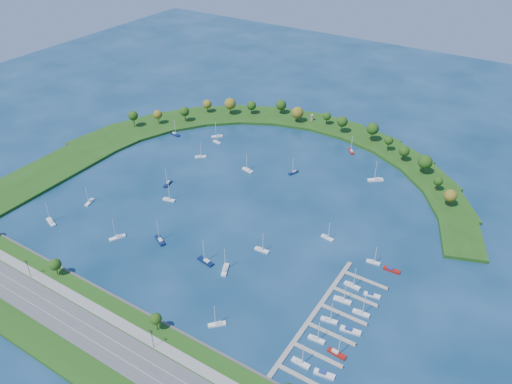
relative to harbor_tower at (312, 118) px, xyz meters
The scene contains 37 objects.
ground 118.64m from the harbor_tower, 83.14° to the right, with size 700.00×700.00×0.00m, color #072C44.
south_shoreline 241.04m from the harbor_tower, 86.63° to the right, with size 420.00×43.10×11.60m.
breakwater 76.21m from the harbor_tower, 115.00° to the right, with size 286.74×247.64×2.00m.
breakwater_trees 28.35m from the harbor_tower, 85.95° to the right, with size 239.12×89.51×14.70m.
harbor_tower is the anchor object (origin of this frame).
dock_system 204.56m from the harbor_tower, 60.90° to the right, with size 24.28×82.00×1.60m.
moored_boat_0 99.83m from the harbor_tower, 113.84° to the right, with size 7.28×6.72×11.40m.
moored_boat_1 92.53m from the harbor_tower, 36.59° to the right, with size 9.61×8.42×14.74m.
moored_boat_2 53.46m from the harbor_tower, 31.38° to the right, with size 7.02×7.87×12.16m.
moored_boat_3 215.83m from the harbor_tower, 74.21° to the right, with size 7.28×7.27×11.81m.
moored_boat_4 181.57m from the harbor_tower, 76.87° to the right, with size 6.02×9.31×13.33m.
moored_boat_5 179.33m from the harbor_tower, 80.65° to the right, with size 9.99×4.27×14.22m.
moored_boat_6 188.56m from the harbor_tower, 97.15° to the right, with size 6.09×8.99×12.94m.
moored_boat_7 161.36m from the harbor_tower, 72.43° to the right, with size 8.14×2.69×11.80m.
moored_boat_8 145.70m from the harbor_tower, 59.69° to the right, with size 7.52×3.10×10.73m.
moored_boat_9 207.89m from the harbor_tower, 108.48° to the right, with size 9.51×5.52×13.50m.
moored_boat_10 182.59m from the harbor_tower, 110.11° to the right, with size 4.53×8.14×11.54m.
moored_boat_11 107.31m from the harbor_tower, 136.22° to the right, with size 8.76×3.43×12.54m.
moored_boat_12 77.27m from the harbor_tower, 129.14° to the right, with size 7.53×7.47×12.18m.
moored_boat_13 135.39m from the harbor_tower, 105.60° to the right, with size 4.06×8.58×12.16m.
moored_boat_14 89.03m from the harbor_tower, 91.58° to the right, with size 8.75×3.95×12.42m.
moored_boat_15 79.35m from the harbor_tower, 71.72° to the right, with size 4.60×7.75×11.01m.
moored_boat_16 80.15m from the harbor_tower, 122.91° to the right, with size 7.01×2.83×10.02m.
moored_boat_17 176.56m from the harbor_tower, 90.71° to the right, with size 9.61×6.78×13.92m.
moored_boat_18 145.83m from the harbor_tower, 99.47° to the right, with size 7.99×3.73×11.34m.
docked_boat_0 228.81m from the harbor_tower, 64.17° to the right, with size 8.13×2.45×11.87m.
docked_boat_1 233.28m from the harbor_tower, 61.83° to the right, with size 8.87×3.62×1.76m.
docked_boat_2 215.93m from the harbor_tower, 62.50° to the right, with size 7.65×2.58×11.07m.
docked_boat_3 222.89m from the harbor_tower, 60.37° to the right, with size 8.48×3.13×12.18m.
docked_boat_4 204.88m from the harbor_tower, 60.88° to the right, with size 7.91×3.38×11.27m.
docked_boat_5 210.45m from the harbor_tower, 58.44° to the right, with size 9.55×4.11×1.89m.
docked_boat_6 192.32m from the harbor_tower, 58.78° to the right, with size 8.62×3.17×12.39m.
docked_boat_7 200.33m from the harbor_tower, 56.63° to the right, with size 8.06×2.79×11.64m.
docked_boat_8 182.65m from the harbor_tower, 56.92° to the right, with size 8.24×2.79×11.93m.
docked_boat_9 189.23m from the harbor_tower, 54.40° to the right, with size 8.04×3.47×1.59m.
docked_boat_10 166.37m from the harbor_tower, 52.13° to the right, with size 7.25×2.85×10.37m.
docked_boat_11 173.18m from the harbor_tower, 49.68° to the right, with size 8.62×2.77×1.74m.
Camera 1 is at (140.26, -209.05, 171.35)m, focal length 34.96 mm.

